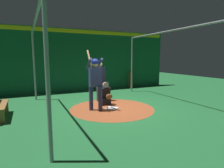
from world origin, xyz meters
The scene contains 9 objects.
ground_plane centered at (0.00, 0.00, 0.00)m, with size 27.33×27.33×0.00m, color #216633.
dirt_circle centered at (0.00, 0.00, 0.00)m, with size 3.21×3.21×0.01m, color #9E4C28.
home_plate centered at (0.00, 0.00, 0.01)m, with size 0.42×0.42×0.01m, color white.
batter centered at (-0.01, -0.67, 1.17)m, with size 0.68×0.49×2.22m.
catcher centered at (-0.65, -0.01, 0.37)m, with size 0.58×0.40×0.95m.
umpire centered at (-1.39, 0.06, 0.99)m, with size 0.22×0.49×1.75m.
back_wall centered at (-4.31, 0.00, 1.79)m, with size 0.22×11.33×3.55m.
cage_frame centered at (0.00, 0.00, 2.15)m, with size 5.83×5.23×3.07m.
bat_rack centered at (-4.07, 3.19, 0.49)m, with size 0.58×0.17×1.05m.
Camera 1 is at (6.28, -2.90, 1.92)m, focal length 29.68 mm.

